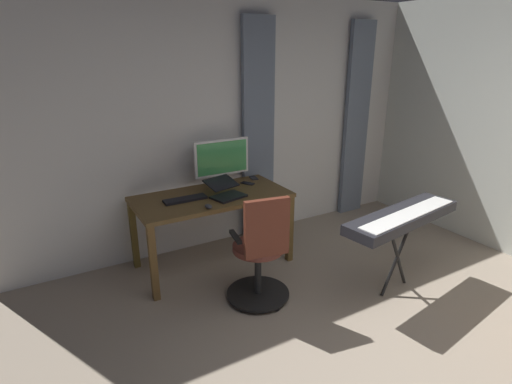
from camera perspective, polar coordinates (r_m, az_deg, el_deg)
back_room_partition at (r=4.46m, az=-4.08°, el=9.52°), size 4.87×0.10×2.66m
curtain_left_panel at (r=5.41m, az=13.98°, el=9.57°), size 0.36×0.06×2.44m
curtain_right_panel at (r=4.53m, az=0.31°, el=8.32°), size 0.38×0.06×2.44m
desk at (r=4.00m, az=-6.26°, el=-1.66°), size 1.50×0.74×0.75m
office_chair at (r=3.44m, az=0.67°, el=-8.86°), size 0.56×0.56×1.01m
computer_monitor at (r=4.20m, az=-4.84°, el=4.69°), size 0.60×0.18×0.48m
computer_keyboard at (r=3.86m, az=-9.97°, el=-1.01°), size 0.41×0.12×0.02m
laptop at (r=3.90m, az=-4.30°, el=0.08°), size 0.38×0.39×0.16m
computer_mouse at (r=3.64m, az=-6.75°, el=-2.03°), size 0.06×0.10×0.04m
cell_phone_by_monitor at (r=4.28m, az=-1.19°, el=1.24°), size 0.13×0.16×0.01m
cell_phone_face_up at (r=4.46m, az=-0.35°, el=2.01°), size 0.09×0.15×0.01m
piano_keyboard at (r=3.73m, az=20.04°, el=-3.52°), size 1.30×0.50×0.78m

